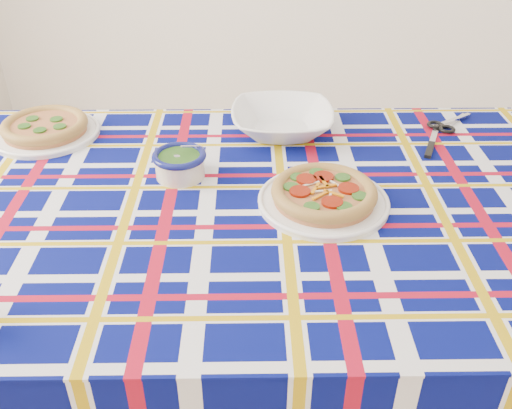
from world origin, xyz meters
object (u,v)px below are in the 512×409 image
at_px(dining_table, 246,227).
at_px(serving_bowl, 282,121).
at_px(main_focaccia_plate, 324,193).
at_px(pesto_bowl, 180,162).

distance_m(dining_table, serving_bowl, 0.39).
distance_m(main_focaccia_plate, pesto_bowl, 0.37).
bearing_deg(main_focaccia_plate, dining_table, -162.55).
height_order(pesto_bowl, serving_bowl, pesto_bowl).
bearing_deg(main_focaccia_plate, serving_bowl, 125.94).
bearing_deg(serving_bowl, main_focaccia_plate, -54.06).
xyz_separation_m(pesto_bowl, serving_bowl, (0.14, 0.34, -0.00)).
bearing_deg(main_focaccia_plate, pesto_bowl, -176.64).
bearing_deg(serving_bowl, pesto_bowl, -112.59).
bearing_deg(serving_bowl, dining_table, -81.67).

